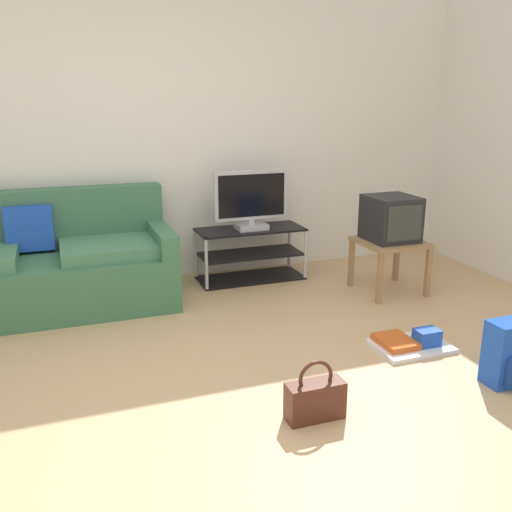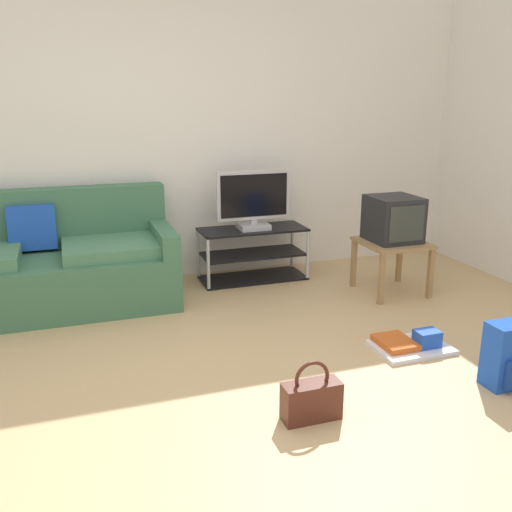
% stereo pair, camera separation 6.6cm
% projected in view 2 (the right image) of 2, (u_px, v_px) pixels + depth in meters
% --- Properties ---
extents(ground_plane, '(9.00, 9.80, 0.02)m').
position_uv_depth(ground_plane, '(231.00, 411.00, 3.04)').
color(ground_plane, tan).
extents(wall_back, '(9.00, 0.10, 2.70)m').
position_uv_depth(wall_back, '(150.00, 129.00, 4.89)').
color(wall_back, silver).
rests_on(wall_back, ground_plane).
extents(couch, '(2.02, 0.87, 0.91)m').
position_uv_depth(couch, '(43.00, 266.00, 4.42)').
color(couch, '#3D6B4C').
rests_on(couch, ground_plane).
extents(tv_stand, '(0.96, 0.41, 0.48)m').
position_uv_depth(tv_stand, '(253.00, 254.00, 5.12)').
color(tv_stand, black).
rests_on(tv_stand, ground_plane).
extents(flat_tv, '(0.67, 0.22, 0.52)m').
position_uv_depth(flat_tv, '(253.00, 201.00, 4.96)').
color(flat_tv, '#B2B2B7').
rests_on(flat_tv, tv_stand).
extents(side_table, '(0.52, 0.52, 0.45)m').
position_uv_depth(side_table, '(392.00, 249.00, 4.73)').
color(side_table, '#9E7A4C').
rests_on(side_table, ground_plane).
extents(crt_tv, '(0.39, 0.41, 0.38)m').
position_uv_depth(crt_tv, '(393.00, 219.00, 4.67)').
color(crt_tv, '#232326').
rests_on(crt_tv, side_table).
extents(backpack, '(0.32, 0.24, 0.39)m').
position_uv_depth(backpack, '(512.00, 355.00, 3.24)').
color(backpack, blue).
rests_on(backpack, ground_plane).
extents(handbag, '(0.31, 0.12, 0.33)m').
position_uv_depth(handbag, '(311.00, 399.00, 2.91)').
color(handbag, '#4C2319').
rests_on(handbag, ground_plane).
extents(floor_tray, '(0.50, 0.36, 0.14)m').
position_uv_depth(floor_tray, '(410.00, 344.00, 3.73)').
color(floor_tray, silver).
rests_on(floor_tray, ground_plane).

